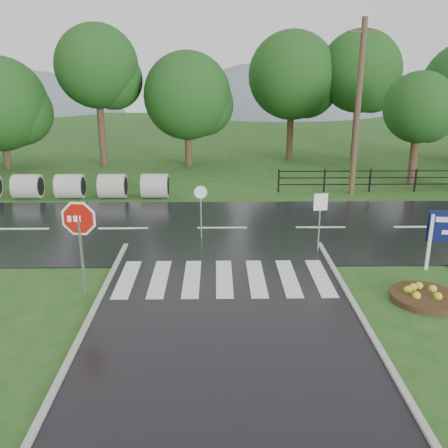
{
  "coord_description": "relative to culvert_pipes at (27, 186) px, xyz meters",
  "views": [
    {
      "loc": [
        -0.23,
        -9.17,
        6.4
      ],
      "look_at": [
        0.01,
        6.0,
        1.5
      ],
      "focal_mm": 40.0,
      "sensor_mm": 36.0,
      "label": 1
    }
  ],
  "objects": [
    {
      "name": "utility_pole_east",
      "position": [
        16.25,
        0.5,
        3.7
      ],
      "size": [
        1.47,
        0.49,
        8.46
      ],
      "color": "#473523",
      "rests_on": "ground"
    },
    {
      "name": "flower_bed",
      "position": [
        15.21,
        -11.49,
        -0.46
      ],
      "size": [
        1.9,
        1.9,
        0.38
      ],
      "color": "#332111",
      "rests_on": "ground"
    },
    {
      "name": "treeline",
      "position": [
        10.58,
        9.0,
        -0.6
      ],
      "size": [
        83.2,
        5.2,
        10.0
      ],
      "color": "#133D13",
      "rests_on": "ground"
    },
    {
      "name": "crosswalk",
      "position": [
        9.58,
        -10.0,
        -0.54
      ],
      "size": [
        6.5,
        2.8,
        0.02
      ],
      "color": "silver",
      "rests_on": "ground"
    },
    {
      "name": "ground",
      "position": [
        9.58,
        -15.0,
        -0.6
      ],
      "size": [
        120.0,
        120.0,
        0.0
      ],
      "primitive_type": "plane",
      "color": "#234D19",
      "rests_on": "ground"
    },
    {
      "name": "stop_sign",
      "position": [
        5.56,
        -11.04,
        1.47
      ],
      "size": [
        1.33,
        0.16,
        3.01
      ],
      "color": "#939399",
      "rests_on": "ground"
    },
    {
      "name": "reg_sign_round",
      "position": [
        8.76,
        -6.18,
        0.73
      ],
      "size": [
        0.48,
        0.08,
        2.08
      ],
      "color": "#939399",
      "rests_on": "ground"
    },
    {
      "name": "hills",
      "position": [
        13.07,
        50.0,
        -16.14
      ],
      "size": [
        102.0,
        48.0,
        48.0
      ],
      "color": "slate",
      "rests_on": "ground"
    },
    {
      "name": "entrance_tree_left",
      "position": [
        20.07,
        2.5,
        3.56
      ],
      "size": [
        3.75,
        3.75,
        6.07
      ],
      "color": "#3D2B1C",
      "rests_on": "ground"
    },
    {
      "name": "main_road",
      "position": [
        9.58,
        -5.0,
        -0.6
      ],
      "size": [
        90.0,
        8.0,
        0.04
      ],
      "primitive_type": "cube",
      "color": "black",
      "rests_on": "ground"
    },
    {
      "name": "reg_sign_small",
      "position": [
        12.91,
        -7.81,
        0.95
      ],
      "size": [
        0.48,
        0.08,
        2.19
      ],
      "color": "#939399",
      "rests_on": "ground"
    },
    {
      "name": "culvert_pipes",
      "position": [
        0.0,
        0.0,
        0.0
      ],
      "size": [
        13.9,
        1.2,
        1.2
      ],
      "color": "#9E9B93",
      "rests_on": "ground"
    },
    {
      "name": "fence_west",
      "position": [
        17.33,
        1.0,
        0.12
      ],
      "size": [
        9.58,
        0.08,
        1.2
      ],
      "color": "black",
      "rests_on": "ground"
    }
  ]
}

